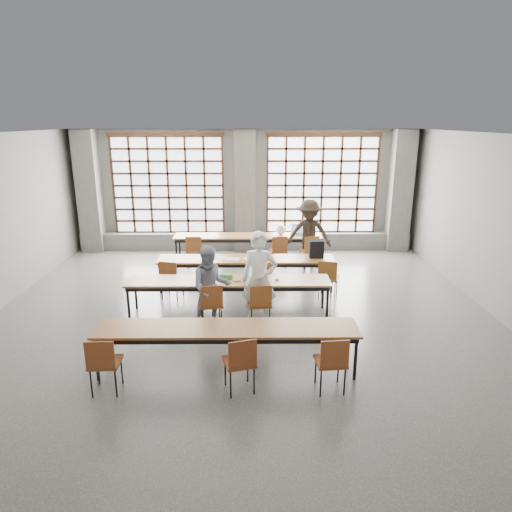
% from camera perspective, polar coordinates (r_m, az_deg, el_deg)
% --- Properties ---
extents(floor, '(11.00, 11.00, 0.00)m').
position_cam_1_polar(floor, '(8.79, -1.76, -8.58)').
color(floor, '#494947').
rests_on(floor, ground).
extents(ceiling, '(11.00, 11.00, 0.00)m').
position_cam_1_polar(ceiling, '(7.96, -2.00, 14.86)').
color(ceiling, silver).
rests_on(ceiling, floor).
extents(wall_back, '(10.00, 0.00, 10.00)m').
position_cam_1_polar(wall_back, '(13.60, -1.35, 8.23)').
color(wall_back, slate).
rests_on(wall_back, floor).
extents(wall_front, '(10.00, 0.00, 10.00)m').
position_cam_1_polar(wall_front, '(3.17, -4.27, -22.55)').
color(wall_front, slate).
rests_on(wall_front, floor).
extents(column_left, '(0.60, 0.55, 3.50)m').
position_cam_1_polar(column_left, '(14.13, -20.11, 7.54)').
color(column_left, '#50504E').
rests_on(column_left, floor).
extents(column_mid, '(0.60, 0.55, 3.50)m').
position_cam_1_polar(column_mid, '(13.32, -1.37, 8.05)').
color(column_mid, '#50504E').
rests_on(column_mid, floor).
extents(column_right, '(0.60, 0.55, 3.50)m').
position_cam_1_polar(column_right, '(14.00, 17.56, 7.71)').
color(column_right, '#50504E').
rests_on(column_right, floor).
extents(window_left, '(3.32, 0.12, 3.00)m').
position_cam_1_polar(window_left, '(13.72, -10.91, 8.64)').
color(window_left, white).
rests_on(window_left, wall_back).
extents(window_right, '(3.32, 0.12, 3.00)m').
position_cam_1_polar(window_right, '(13.66, 8.23, 8.73)').
color(window_right, white).
rests_on(window_right, wall_back).
extents(sill_ledge, '(9.80, 0.35, 0.50)m').
position_cam_1_polar(sill_ledge, '(13.71, -1.32, 1.89)').
color(sill_ledge, '#50504E').
rests_on(sill_ledge, floor).
extents(desk_row_a, '(4.00, 0.70, 0.73)m').
position_cam_1_polar(desk_row_a, '(12.43, -1.02, 2.31)').
color(desk_row_a, brown).
rests_on(desk_row_a, floor).
extents(desk_row_b, '(4.00, 0.70, 0.73)m').
position_cam_1_polar(desk_row_b, '(10.37, -1.24, -0.63)').
color(desk_row_b, brown).
rests_on(desk_row_b, floor).
extents(desk_row_c, '(4.00, 0.70, 0.73)m').
position_cam_1_polar(desk_row_c, '(9.01, -3.46, -3.40)').
color(desk_row_c, brown).
rests_on(desk_row_c, floor).
extents(desk_row_d, '(4.00, 0.70, 0.73)m').
position_cam_1_polar(desk_row_d, '(7.05, -3.66, -9.34)').
color(desk_row_d, brown).
rests_on(desk_row_d, floor).
extents(chair_back_left, '(0.44, 0.44, 0.88)m').
position_cam_1_polar(chair_back_left, '(11.95, -7.75, 0.93)').
color(chair_back_left, brown).
rests_on(chair_back_left, floor).
extents(chair_back_mid, '(0.47, 0.48, 0.88)m').
position_cam_1_polar(chair_back_mid, '(11.88, 2.87, 0.97)').
color(chair_back_mid, brown).
rests_on(chair_back_mid, floor).
extents(chair_back_right, '(0.52, 0.52, 0.88)m').
position_cam_1_polar(chair_back_right, '(11.96, 6.76, 0.97)').
color(chair_back_right, brown).
rests_on(chair_back_right, floor).
extents(chair_mid_left, '(0.51, 0.51, 0.88)m').
position_cam_1_polar(chair_mid_left, '(9.97, -10.64, -2.42)').
color(chair_mid_left, brown).
rests_on(chair_mid_left, floor).
extents(chair_mid_centre, '(0.50, 0.50, 0.88)m').
position_cam_1_polar(chair_mid_centre, '(9.82, 0.96, -2.43)').
color(chair_mid_centre, brown).
rests_on(chair_mid_centre, floor).
extents(chair_mid_right, '(0.53, 0.53, 0.88)m').
position_cam_1_polar(chair_mid_right, '(9.95, 9.01, -2.37)').
color(chair_mid_right, brown).
rests_on(chair_mid_right, floor).
extents(chair_front_left, '(0.49, 0.49, 0.88)m').
position_cam_1_polar(chair_front_left, '(8.49, -5.59, -5.66)').
color(chair_front_left, brown).
rests_on(chair_front_left, floor).
extents(chair_front_right, '(0.47, 0.47, 0.88)m').
position_cam_1_polar(chair_front_right, '(8.45, 0.50, -5.67)').
color(chair_front_right, brown).
rests_on(chair_front_right, floor).
extents(chair_near_left, '(0.43, 0.44, 0.88)m').
position_cam_1_polar(chair_near_left, '(6.86, -18.56, -12.22)').
color(chair_near_left, brown).
rests_on(chair_near_left, floor).
extents(chair_near_mid, '(0.52, 0.52, 0.88)m').
position_cam_1_polar(chair_near_mid, '(6.54, -1.94, -12.77)').
color(chair_near_mid, maroon).
rests_on(chair_near_mid, floor).
extents(chair_near_right, '(0.45, 0.46, 0.88)m').
position_cam_1_polar(chair_near_right, '(6.63, 9.50, -12.57)').
color(chair_near_right, brown).
rests_on(chair_near_right, floor).
extents(student_male, '(0.71, 0.51, 1.82)m').
position_cam_1_polar(student_male, '(8.44, 0.42, -2.99)').
color(student_male, white).
rests_on(student_male, floor).
extents(student_female, '(0.85, 0.71, 1.56)m').
position_cam_1_polar(student_female, '(8.52, -5.66, -3.83)').
color(student_female, '#19204C').
rests_on(student_female, floor).
extents(student_back, '(1.25, 0.85, 1.79)m').
position_cam_1_polar(student_back, '(11.98, 6.64, 2.79)').
color(student_back, black).
rests_on(student_back, floor).
extents(laptop_front, '(0.36, 0.31, 0.26)m').
position_cam_1_polar(laptop_front, '(9.05, 0.05, -2.40)').
color(laptop_front, silver).
rests_on(laptop_front, desk_row_c).
extents(laptop_back, '(0.41, 0.37, 0.26)m').
position_cam_1_polar(laptop_back, '(12.57, 5.21, 3.00)').
color(laptop_back, '#B2B2B7').
rests_on(laptop_back, desk_row_a).
extents(mouse, '(0.11, 0.08, 0.04)m').
position_cam_1_polar(mouse, '(8.96, 2.61, -2.92)').
color(mouse, silver).
rests_on(mouse, desk_row_c).
extents(green_box, '(0.26, 0.12, 0.09)m').
position_cam_1_polar(green_box, '(9.05, -3.76, -2.56)').
color(green_box, '#35882C').
rests_on(green_box, desk_row_c).
extents(phone, '(0.14, 0.10, 0.01)m').
position_cam_1_polar(phone, '(8.88, -2.34, -3.17)').
color(phone, black).
rests_on(phone, desk_row_c).
extents(paper_sheet_a, '(0.34, 0.28, 0.00)m').
position_cam_1_polar(paper_sheet_a, '(10.43, -4.54, -0.21)').
color(paper_sheet_a, silver).
rests_on(paper_sheet_a, desk_row_b).
extents(paper_sheet_b, '(0.31, 0.22, 0.00)m').
position_cam_1_polar(paper_sheet_b, '(10.31, -2.92, -0.36)').
color(paper_sheet_b, silver).
rests_on(paper_sheet_b, desk_row_b).
extents(paper_sheet_c, '(0.35, 0.31, 0.00)m').
position_cam_1_polar(paper_sheet_c, '(10.35, -0.69, -0.28)').
color(paper_sheet_c, white).
rests_on(paper_sheet_c, desk_row_b).
extents(backpack, '(0.32, 0.21, 0.40)m').
position_cam_1_polar(backpack, '(10.45, 7.56, 0.87)').
color(backpack, black).
rests_on(backpack, desk_row_b).
extents(plastic_bag, '(0.32, 0.29, 0.29)m').
position_cam_1_polar(plastic_bag, '(12.46, 3.13, 3.31)').
color(plastic_bag, white).
rests_on(plastic_bag, desk_row_a).
extents(red_pouch, '(0.21, 0.13, 0.06)m').
position_cam_1_polar(red_pouch, '(6.95, -18.36, -12.17)').
color(red_pouch, '#B62816').
rests_on(red_pouch, chair_near_left).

